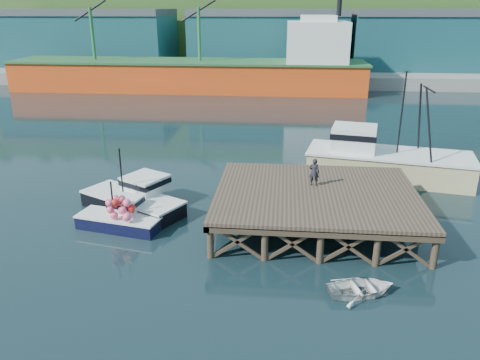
# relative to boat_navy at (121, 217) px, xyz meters

# --- Properties ---
(ground) EXTENTS (300.00, 300.00, 0.00)m
(ground) POSITION_rel_boat_navy_xyz_m (6.11, 1.55, -0.64)
(ground) COLOR black
(ground) RESTS_ON ground
(wharf) EXTENTS (12.00, 10.00, 2.62)m
(wharf) POSITION_rel_boat_navy_xyz_m (11.61, 1.37, 1.30)
(wharf) COLOR brown
(wharf) RESTS_ON ground
(far_quay) EXTENTS (160.00, 40.00, 2.00)m
(far_quay) POSITION_rel_boat_navy_xyz_m (6.11, 71.55, 0.36)
(far_quay) COLOR gray
(far_quay) RESTS_ON ground
(warehouse_left) EXTENTS (32.00, 16.00, 9.00)m
(warehouse_left) POSITION_rel_boat_navy_xyz_m (-28.89, 66.55, 5.86)
(warehouse_left) COLOR #1A5458
(warehouse_left) RESTS_ON far_quay
(warehouse_mid) EXTENTS (28.00, 16.00, 9.00)m
(warehouse_mid) POSITION_rel_boat_navy_xyz_m (6.11, 66.55, 5.86)
(warehouse_mid) COLOR #1A5458
(warehouse_mid) RESTS_ON far_quay
(warehouse_right) EXTENTS (30.00, 16.00, 9.00)m
(warehouse_right) POSITION_rel_boat_navy_xyz_m (36.11, 66.55, 5.86)
(warehouse_right) COLOR #1A5458
(warehouse_right) RESTS_ON far_quay
(cargo_ship) EXTENTS (55.50, 10.00, 13.75)m
(cargo_ship) POSITION_rel_boat_navy_xyz_m (-2.36, 49.55, 2.67)
(cargo_ship) COLOR #EC4B16
(cargo_ship) RESTS_ON ground
(hillside) EXTENTS (220.00, 50.00, 22.00)m
(hillside) POSITION_rel_boat_navy_xyz_m (6.11, 101.55, 10.36)
(hillside) COLOR #2D511E
(hillside) RESTS_ON ground
(boat_navy) EXTENTS (5.35, 3.31, 3.18)m
(boat_navy) POSITION_rel_boat_navy_xyz_m (0.00, 0.00, 0.00)
(boat_navy) COLOR black
(boat_navy) RESTS_ON ground
(boat_black) EXTENTS (7.53, 6.41, 4.41)m
(boat_black) POSITION_rel_boat_navy_xyz_m (0.09, 2.63, 0.17)
(boat_black) COLOR black
(boat_black) RESTS_ON ground
(trawler) EXTENTS (12.84, 6.67, 8.18)m
(trawler) POSITION_rel_boat_navy_xyz_m (17.36, 10.29, 1.05)
(trawler) COLOR #C8BB81
(trawler) RESTS_ON ground
(dinghy) EXTENTS (3.63, 2.98, 0.65)m
(dinghy) POSITION_rel_boat_navy_xyz_m (13.34, -5.81, -0.31)
(dinghy) COLOR white
(dinghy) RESTS_ON ground
(dockworker) EXTENTS (0.68, 0.49, 1.73)m
(dockworker) POSITION_rel_boat_navy_xyz_m (11.49, 2.59, 2.35)
(dockworker) COLOR black
(dockworker) RESTS_ON wharf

